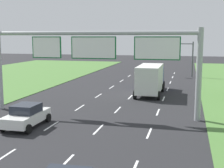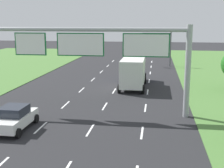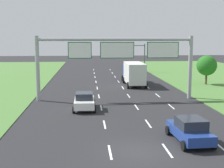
{
  "view_description": "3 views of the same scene",
  "coord_description": "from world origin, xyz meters",
  "px_view_note": "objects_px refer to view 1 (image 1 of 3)",
  "views": [
    {
      "loc": [
        7.61,
        -7.92,
        6.28
      ],
      "look_at": [
        1.12,
        18.45,
        2.19
      ],
      "focal_mm": 50.0,
      "sensor_mm": 36.0,
      "label": 1
    },
    {
      "loc": [
        6.05,
        -7.61,
        7.3
      ],
      "look_at": [
        2.37,
        18.08,
        1.97
      ],
      "focal_mm": 50.0,
      "sensor_mm": 36.0,
      "label": 2
    },
    {
      "loc": [
        -3.05,
        -17.86,
        6.83
      ],
      "look_at": [
        -0.28,
        17.01,
        1.58
      ],
      "focal_mm": 50.0,
      "sensor_mm": 36.0,
      "label": 3
    }
  ],
  "objects_px": {
    "car_lead_silver": "(26,116)",
    "sign_gantry": "(95,54)",
    "box_truck": "(151,78)",
    "traffic_light_mast": "(180,53)"
  },
  "relations": [
    {
      "from": "car_lead_silver",
      "to": "box_truck",
      "type": "xyz_separation_m",
      "value": [
        6.97,
        15.13,
        0.95
      ]
    },
    {
      "from": "box_truck",
      "to": "traffic_light_mast",
      "type": "bearing_deg",
      "value": 80.5
    },
    {
      "from": "box_truck",
      "to": "sign_gantry",
      "type": "height_order",
      "value": "sign_gantry"
    },
    {
      "from": "sign_gantry",
      "to": "traffic_light_mast",
      "type": "relative_size",
      "value": 3.08
    },
    {
      "from": "box_truck",
      "to": "sign_gantry",
      "type": "xyz_separation_m",
      "value": [
        -3.26,
        -10.55,
        3.2
      ]
    },
    {
      "from": "car_lead_silver",
      "to": "traffic_light_mast",
      "type": "relative_size",
      "value": 0.73
    },
    {
      "from": "car_lead_silver",
      "to": "traffic_light_mast",
      "type": "height_order",
      "value": "traffic_light_mast"
    },
    {
      "from": "car_lead_silver",
      "to": "sign_gantry",
      "type": "relative_size",
      "value": 0.24
    },
    {
      "from": "box_truck",
      "to": "car_lead_silver",
      "type": "bearing_deg",
      "value": -114.89
    },
    {
      "from": "car_lead_silver",
      "to": "sign_gantry",
      "type": "height_order",
      "value": "sign_gantry"
    }
  ]
}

